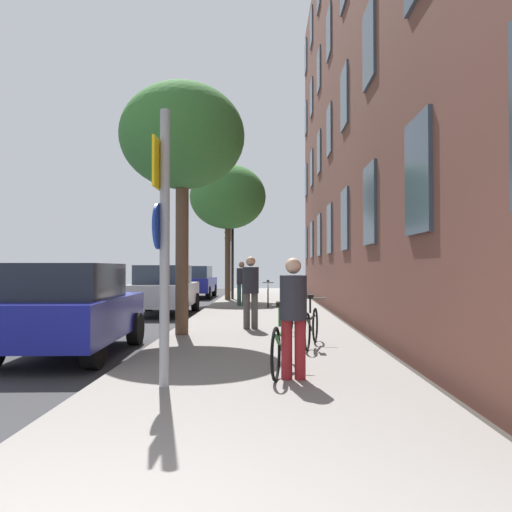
# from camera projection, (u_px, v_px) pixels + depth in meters

# --- Properties ---
(ground_plane) EXTENTS (41.80, 41.80, 0.00)m
(ground_plane) POSITION_uv_depth(u_px,v_px,m) (158.00, 315.00, 17.17)
(ground_plane) COLOR #332D28
(road_asphalt) EXTENTS (7.00, 38.00, 0.01)m
(road_asphalt) POSITION_uv_depth(u_px,v_px,m) (95.00, 314.00, 17.21)
(road_asphalt) COLOR #2D2D30
(road_asphalt) RESTS_ON ground
(sidewalk) EXTENTS (4.20, 38.00, 0.12)m
(sidewalk) POSITION_uv_depth(u_px,v_px,m) (264.00, 313.00, 17.11)
(sidewalk) COLOR gray
(sidewalk) RESTS_ON ground
(building_facade) EXTENTS (0.56, 27.00, 15.01)m
(building_facade) POSITION_uv_depth(u_px,v_px,m) (344.00, 82.00, 16.72)
(building_facade) COLOR brown
(building_facade) RESTS_ON ground
(sign_post) EXTENTS (0.15, 0.60, 3.36)m
(sign_post) POSITION_uv_depth(u_px,v_px,m) (163.00, 232.00, 6.32)
(sign_post) COLOR gray
(sign_post) RESTS_ON sidewalk
(traffic_light) EXTENTS (0.43, 0.24, 3.49)m
(traffic_light) POSITION_uv_depth(u_px,v_px,m) (230.00, 247.00, 23.83)
(traffic_light) COLOR black
(traffic_light) RESTS_ON sidewalk
(tree_near) EXTENTS (2.70, 2.70, 5.45)m
(tree_near) POSITION_uv_depth(u_px,v_px,m) (182.00, 138.00, 11.30)
(tree_near) COLOR brown
(tree_near) RESTS_ON sidewalk
(tree_far) EXTENTS (3.41, 3.41, 6.06)m
(tree_far) POSITION_uv_depth(u_px,v_px,m) (228.00, 197.00, 23.36)
(tree_far) COLOR #4C3823
(tree_far) RESTS_ON sidewalk
(bicycle_0) EXTENTS (0.46, 1.74, 0.98)m
(bicycle_0) POSITION_uv_depth(u_px,v_px,m) (281.00, 345.00, 7.11)
(bicycle_0) COLOR black
(bicycle_0) RESTS_ON sidewalk
(bicycle_1) EXTENTS (0.54, 1.72, 0.95)m
(bicycle_1) POSITION_uv_depth(u_px,v_px,m) (311.00, 326.00, 9.49)
(bicycle_1) COLOR black
(bicycle_1) RESTS_ON sidewalk
(bicycle_2) EXTENTS (0.47, 1.55, 0.90)m
(bicycle_2) POSITION_uv_depth(u_px,v_px,m) (294.00, 315.00, 11.89)
(bicycle_2) COLOR black
(bicycle_2) RESTS_ON sidewalk
(bicycle_3) EXTENTS (0.57, 1.71, 0.99)m
(bicycle_3) POSITION_uv_depth(u_px,v_px,m) (289.00, 306.00, 14.29)
(bicycle_3) COLOR black
(bicycle_3) RESTS_ON sidewalk
(bicycle_4) EXTENTS (0.45, 1.56, 0.91)m
(bicycle_4) POSITION_uv_depth(u_px,v_px,m) (294.00, 301.00, 16.69)
(bicycle_4) COLOR black
(bicycle_4) RESTS_ON sidewalk
(bicycle_5) EXTENTS (0.42, 1.74, 0.98)m
(bicycle_5) POSITION_uv_depth(u_px,v_px,m) (268.00, 296.00, 19.10)
(bicycle_5) COLOR black
(bicycle_5) RESTS_ON sidewalk
(pedestrian_0) EXTENTS (0.49, 0.49, 1.57)m
(pedestrian_0) POSITION_uv_depth(u_px,v_px,m) (293.00, 310.00, 6.72)
(pedestrian_0) COLOR maroon
(pedestrian_0) RESTS_ON sidewalk
(pedestrian_1) EXTENTS (0.54, 0.54, 1.70)m
(pedestrian_1) POSITION_uv_depth(u_px,v_px,m) (251.00, 287.00, 12.24)
(pedestrian_1) COLOR #4C4742
(pedestrian_1) RESTS_ON sidewalk
(pedestrian_2) EXTENTS (0.40, 0.40, 1.65)m
(pedestrian_2) POSITION_uv_depth(u_px,v_px,m) (242.00, 281.00, 19.50)
(pedestrian_2) COLOR #33594C
(pedestrian_2) RESTS_ON sidewalk
(car_0) EXTENTS (1.94, 4.02, 1.62)m
(car_0) POSITION_uv_depth(u_px,v_px,m) (72.00, 308.00, 9.15)
(car_0) COLOR navy
(car_0) RESTS_ON road_asphalt
(car_1) EXTENTS (1.90, 4.12, 1.62)m
(car_1) POSITION_uv_depth(u_px,v_px,m) (164.00, 289.00, 17.16)
(car_1) COLOR #B7B7BC
(car_1) RESTS_ON road_asphalt
(car_2) EXTENTS (1.86, 4.44, 1.62)m
(car_2) POSITION_uv_depth(u_px,v_px,m) (195.00, 281.00, 26.60)
(car_2) COLOR navy
(car_2) RESTS_ON road_asphalt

